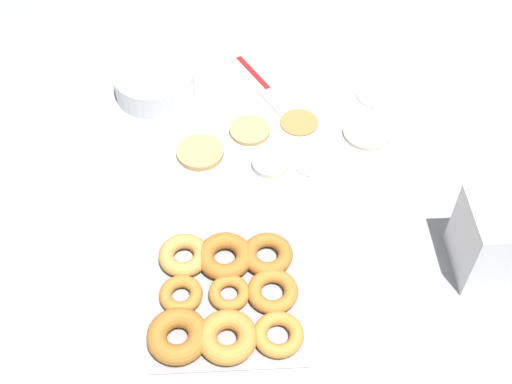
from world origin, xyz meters
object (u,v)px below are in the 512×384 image
(pancake_0, at_px, (375,95))
(batter_bowl, at_px, (155,83))
(container_stack, at_px, (500,239))
(pancake_1, at_px, (367,133))
(spatula, at_px, (275,95))
(pancake_4, at_px, (200,152))
(pancake_6, at_px, (212,107))
(donut_tray, at_px, (224,296))
(pancake_2, at_px, (270,163))
(pancake_3, at_px, (299,122))
(pancake_7, at_px, (250,131))
(pancake_5, at_px, (312,163))

(pancake_0, height_order, batter_bowl, batter_bowl)
(container_stack, bearing_deg, pancake_1, 115.65)
(container_stack, height_order, spatula, container_stack)
(pancake_4, bearing_deg, pancake_6, 79.83)
(pancake_4, relative_size, batter_bowl, 0.55)
(pancake_6, distance_m, donut_tray, 0.56)
(pancake_1, bearing_deg, donut_tray, -128.26)
(batter_bowl, bearing_deg, spatula, -4.88)
(pancake_0, relative_size, container_stack, 0.54)
(pancake_1, distance_m, pancake_2, 0.25)
(pancake_3, distance_m, pancake_7, 0.12)
(pancake_7, bearing_deg, pancake_5, -38.99)
(pancake_0, height_order, spatula, pancake_0)
(pancake_2, bearing_deg, pancake_3, 59.93)
(pancake_1, xyz_separation_m, pancake_6, (-0.37, 0.11, -0.00))
(batter_bowl, distance_m, spatula, 0.31)
(pancake_3, xyz_separation_m, batter_bowl, (-0.35, 0.13, 0.03))
(pancake_4, xyz_separation_m, batter_bowl, (-0.11, 0.22, 0.03))
(pancake_1, height_order, pancake_5, same)
(pancake_0, bearing_deg, pancake_4, -157.59)
(pancake_0, xyz_separation_m, pancake_3, (-0.20, -0.09, -0.00))
(pancake_5, height_order, batter_bowl, batter_bowl)
(pancake_3, xyz_separation_m, pancake_4, (-0.24, -0.09, 0.00))
(spatula, bearing_deg, pancake_6, -105.21)
(spatula, bearing_deg, pancake_0, 58.33)
(pancake_6, bearing_deg, batter_bowl, 156.02)
(pancake_6, distance_m, batter_bowl, 0.16)
(pancake_3, xyz_separation_m, container_stack, (0.34, -0.43, 0.08))
(pancake_3, distance_m, batter_bowl, 0.38)
(pancake_5, bearing_deg, pancake_2, 179.72)
(pancake_3, relative_size, pancake_4, 0.86)
(pancake_4, bearing_deg, pancake_2, -14.98)
(pancake_6, xyz_separation_m, container_stack, (0.55, -0.50, 0.08))
(pancake_6, bearing_deg, pancake_4, -100.17)
(pancake_6, xyz_separation_m, spatula, (0.16, 0.04, -0.00))
(pancake_4, xyz_separation_m, container_stack, (0.58, -0.34, 0.08))
(pancake_7, bearing_deg, container_stack, -41.24)
(spatula, bearing_deg, pancake_3, -1.86)
(pancake_5, xyz_separation_m, spatula, (-0.07, 0.24, -0.00))
(pancake_7, height_order, batter_bowl, batter_bowl)
(pancake_0, bearing_deg, spatula, 176.72)
(pancake_6, bearing_deg, container_stack, -41.88)
(spatula, bearing_deg, pancake_1, 25.90)
(pancake_0, relative_size, pancake_4, 0.84)
(pancake_4, height_order, spatula, pancake_4)
(donut_tray, bearing_deg, pancake_5, 59.42)
(pancake_1, xyz_separation_m, pancake_5, (-0.14, -0.09, -0.00))
(pancake_6, height_order, pancake_7, pancake_7)
(pancake_5, bearing_deg, donut_tray, -120.58)
(pancake_2, relative_size, pancake_5, 1.01)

